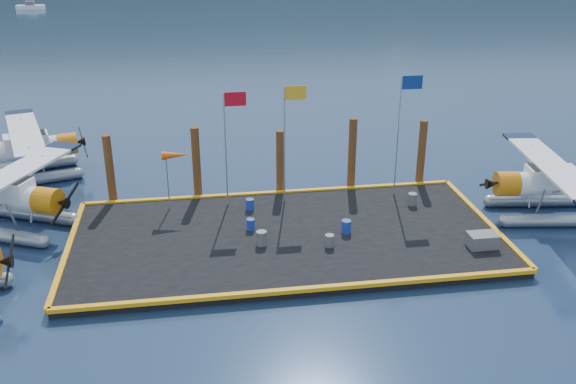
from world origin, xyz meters
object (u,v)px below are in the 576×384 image
(drum_1, at_px, (330,241))
(windsock, at_px, (175,157))
(drum_2, at_px, (346,227))
(piling_2, at_px, (280,164))
(piling_0, at_px, (110,172))
(drum_0, at_px, (251,224))
(crate, at_px, (482,240))
(seaplane_c, at_px, (20,153))
(flagpole_blue, at_px, (403,118))
(seaplane_d, at_px, (558,187))
(piling_3, at_px, (352,156))
(flagpole_yellow, at_px, (288,127))
(flagpole_red, at_px, (229,132))
(drum_4, at_px, (412,199))
(piling_1, at_px, (197,165))
(piling_4, at_px, (421,155))
(seaplane_b, at_px, (1,198))
(drum_5, at_px, (250,204))
(drum_3, at_px, (262,238))

(drum_1, xyz_separation_m, windsock, (-6.80, 5.33, 2.54))
(drum_2, xyz_separation_m, piling_2, (-2.35, 5.70, 1.18))
(piling_0, bearing_deg, drum_0, -34.08)
(crate, bearing_deg, drum_1, 171.10)
(seaplane_c, distance_m, windsock, 11.24)
(crate, bearing_deg, flagpole_blue, 106.90)
(seaplane_d, xyz_separation_m, flagpole_blue, (-7.41, 3.07, 3.06))
(drum_1, bearing_deg, drum_2, 48.99)
(piling_3, bearing_deg, flagpole_yellow, -157.15)
(flagpole_red, bearing_deg, drum_4, -9.02)
(windsock, xyz_separation_m, piling_3, (9.53, 1.60, -1.08))
(flagpole_blue, height_order, piling_3, flagpole_blue)
(flagpole_red, distance_m, piling_1, 3.28)
(drum_2, height_order, crate, crate)
(piling_3, height_order, piling_4, piling_3)
(flagpole_red, distance_m, piling_4, 11.17)
(drum_4, relative_size, piling_4, 0.16)
(drum_2, distance_m, drum_4, 4.92)
(seaplane_b, distance_m, seaplane_c, 6.79)
(flagpole_blue, distance_m, piling_0, 15.51)
(flagpole_yellow, distance_m, piling_3, 4.75)
(piling_0, distance_m, piling_3, 13.00)
(drum_4, relative_size, flagpole_blue, 0.10)
(drum_5, bearing_deg, drum_2, -37.86)
(drum_0, distance_m, drum_1, 4.08)
(seaplane_d, xyz_separation_m, flagpole_yellow, (-13.40, 3.07, 2.88))
(drum_5, xyz_separation_m, flagpole_yellow, (2.12, 0.78, 3.82))
(drum_1, distance_m, piling_1, 9.13)
(drum_4, relative_size, piling_2, 0.17)
(drum_4, relative_size, piling_0, 0.16)
(drum_3, xyz_separation_m, piling_4, (9.77, 6.31, 1.26))
(seaplane_d, xyz_separation_m, drum_1, (-12.32, -2.26, -0.94))
(seaplane_d, xyz_separation_m, piling_2, (-13.60, 4.67, 0.27))
(seaplane_d, distance_m, flagpole_blue, 8.58)
(flagpole_blue, height_order, piling_0, flagpole_blue)
(seaplane_d, distance_m, flagpole_red, 16.91)
(seaplane_c, relative_size, seaplane_d, 0.99)
(piling_0, distance_m, piling_4, 17.00)
(drum_4, xyz_separation_m, flagpole_yellow, (-6.31, 1.48, 3.79))
(windsock, distance_m, piling_0, 4.02)
(drum_1, height_order, drum_4, drum_4)
(crate, bearing_deg, drum_2, 158.22)
(drum_2, relative_size, piling_3, 0.15)
(seaplane_c, bearing_deg, seaplane_b, -11.37)
(drum_3, distance_m, piling_0, 9.68)
(piling_0, height_order, piling_1, piling_1)
(windsock, bearing_deg, flagpole_yellow, 0.00)
(seaplane_c, height_order, piling_2, piling_2)
(seaplane_d, relative_size, drum_2, 16.50)
(drum_5, relative_size, flagpole_blue, 0.09)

